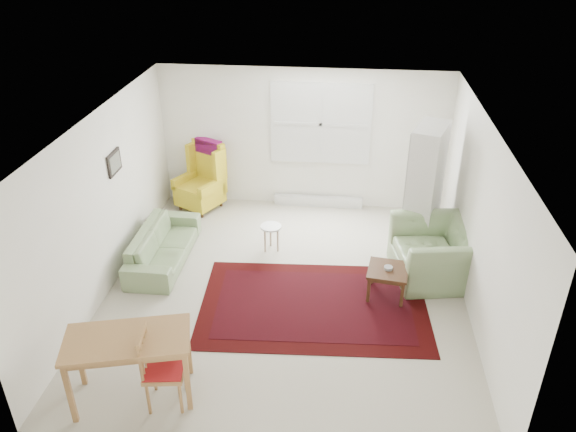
# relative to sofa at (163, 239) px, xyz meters

# --- Properties ---
(room) EXTENTS (5.04, 5.54, 2.51)m
(room) POSITION_rel_sofa_xyz_m (1.97, -0.39, 0.89)
(room) COLOR beige
(room) RESTS_ON ground
(rug) EXTENTS (3.19, 2.16, 0.03)m
(rug) POSITION_rel_sofa_xyz_m (2.37, -0.89, -0.35)
(rug) COLOR black
(rug) RESTS_ON ground
(sofa) EXTENTS (0.72, 1.82, 0.73)m
(sofa) POSITION_rel_sofa_xyz_m (0.00, 0.00, 0.00)
(sofa) COLOR gray
(sofa) RESTS_ON ground
(armchair) EXTENTS (1.29, 1.41, 0.96)m
(armchair) POSITION_rel_sofa_xyz_m (4.05, 0.02, 0.12)
(armchair) COLOR gray
(armchair) RESTS_ON ground
(wingback_chair) EXTENTS (0.97, 0.99, 1.22)m
(wingback_chair) POSITION_rel_sofa_xyz_m (0.13, 1.75, 0.25)
(wingback_chair) COLOR gold
(wingback_chair) RESTS_ON ground
(coffee_table) EXTENTS (0.61, 0.61, 0.44)m
(coffee_table) POSITION_rel_sofa_xyz_m (3.36, -0.55, -0.14)
(coffee_table) COLOR #422514
(coffee_table) RESTS_ON ground
(stool) EXTENTS (0.41, 0.41, 0.44)m
(stool) POSITION_rel_sofa_xyz_m (1.60, 0.47, -0.15)
(stool) COLOR white
(stool) RESTS_ON ground
(cabinet) EXTENTS (0.67, 0.90, 2.02)m
(cabinet) POSITION_rel_sofa_xyz_m (3.93, 0.85, 0.65)
(cabinet) COLOR silver
(cabinet) RESTS_ON ground
(desk) EXTENTS (1.43, 0.96, 0.83)m
(desk) POSITION_rel_sofa_xyz_m (0.51, -2.73, 0.05)
(desk) COLOR #AD7B46
(desk) RESTS_ON ground
(desk_chair) EXTENTS (0.48, 0.48, 0.97)m
(desk_chair) POSITION_rel_sofa_xyz_m (0.89, -2.77, 0.12)
(desk_chair) COLOR #AD7B46
(desk_chair) RESTS_ON ground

